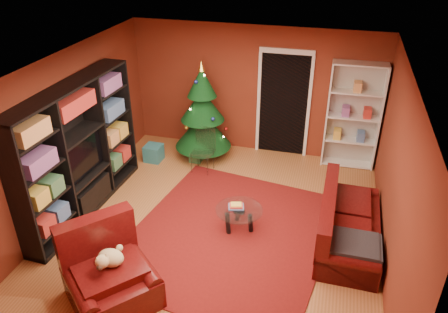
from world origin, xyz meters
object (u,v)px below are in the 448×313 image
(gift_box_teal, at_px, (154,153))
(sofa, at_px, (350,220))
(rug, at_px, (230,235))
(armchair, at_px, (111,274))
(dog, at_px, (111,258))
(christmas_tree, at_px, (202,112))
(media_unit, at_px, (78,151))
(gift_box_green, at_px, (196,156))
(white_bookshelf, at_px, (353,117))
(coffee_table, at_px, (239,219))
(acrylic_chair, at_px, (202,153))

(gift_box_teal, xyz_separation_m, sofa, (3.85, -1.61, 0.25))
(rug, xyz_separation_m, sofa, (1.76, 0.30, 0.40))
(rug, height_order, gift_box_teal, gift_box_teal)
(gift_box_teal, bearing_deg, armchair, -74.91)
(dog, bearing_deg, christmas_tree, 41.84)
(media_unit, xyz_separation_m, christmas_tree, (1.37, 2.24, -0.11))
(gift_box_green, relative_size, white_bookshelf, 0.11)
(rug, xyz_separation_m, gift_box_teal, (-2.09, 1.91, 0.16))
(dog, distance_m, coffee_table, 2.20)
(white_bookshelf, xyz_separation_m, sofa, (0.07, -2.46, -0.62))
(christmas_tree, distance_m, white_bookshelf, 2.89)
(christmas_tree, bearing_deg, sofa, -34.86)
(media_unit, relative_size, christmas_tree, 1.41)
(media_unit, relative_size, acrylic_chair, 3.62)
(sofa, bearing_deg, rug, 100.68)
(white_bookshelf, relative_size, dog, 5.32)
(christmas_tree, distance_m, coffee_table, 2.61)
(gift_box_teal, relative_size, armchair, 0.30)
(rug, bearing_deg, gift_box_teal, 137.50)
(coffee_table, bearing_deg, gift_box_teal, 141.75)
(christmas_tree, xyz_separation_m, acrylic_chair, (0.16, -0.58, -0.59))
(white_bookshelf, distance_m, sofa, 2.54)
(rug, bearing_deg, christmas_tree, 116.45)
(white_bookshelf, bearing_deg, christmas_tree, -172.95)
(sofa, bearing_deg, white_bookshelf, 2.55)
(gift_box_teal, relative_size, acrylic_chair, 0.42)
(rug, relative_size, white_bookshelf, 1.60)
(rug, height_order, christmas_tree, christmas_tree)
(armchair, height_order, acrylic_chair, armchair)
(gift_box_teal, bearing_deg, gift_box_green, 13.01)
(media_unit, xyz_separation_m, white_bookshelf, (4.22, 2.66, -0.05))
(dog, xyz_separation_m, acrylic_chair, (0.13, 3.35, -0.25))
(sofa, bearing_deg, coffee_table, 94.72)
(media_unit, relative_size, gift_box_teal, 8.57)
(gift_box_teal, height_order, gift_box_green, gift_box_teal)
(gift_box_green, xyz_separation_m, armchair, (0.12, -3.76, 0.31))
(rug, distance_m, acrylic_chair, 2.07)
(media_unit, xyz_separation_m, dog, (1.40, -1.68, -0.45))
(gift_box_teal, height_order, coffee_table, coffee_table)
(christmas_tree, bearing_deg, rug, -63.55)
(armchair, bearing_deg, media_unit, 80.09)
(gift_box_teal, distance_m, dog, 3.65)
(white_bookshelf, height_order, dog, white_bookshelf)
(gift_box_green, height_order, sofa, sofa)
(acrylic_chair, bearing_deg, armchair, -87.77)
(sofa, relative_size, coffee_table, 2.59)
(acrylic_chair, bearing_deg, rug, -56.14)
(gift_box_green, relative_size, sofa, 0.12)
(sofa, bearing_deg, dog, 123.94)
(armchair, relative_size, acrylic_chair, 1.41)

